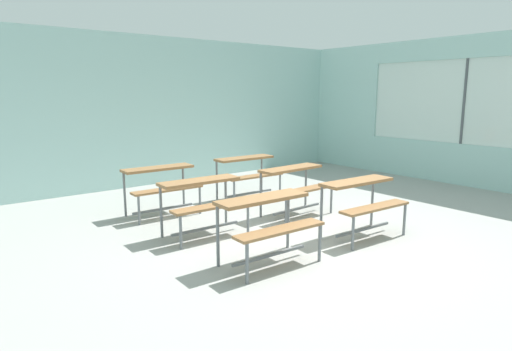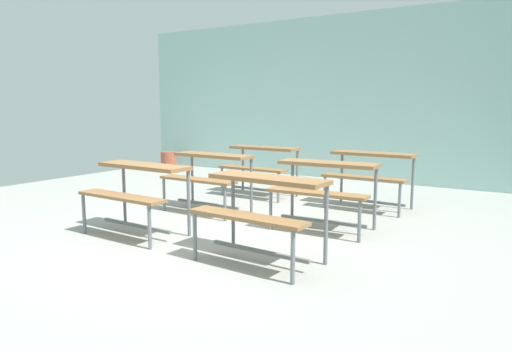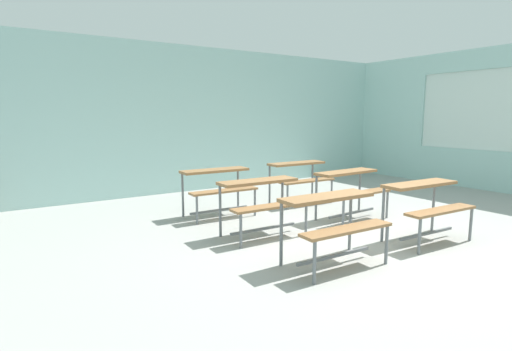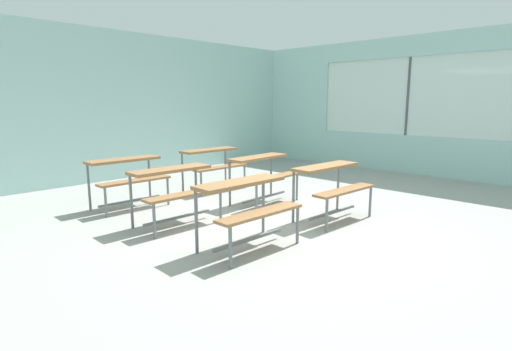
% 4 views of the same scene
% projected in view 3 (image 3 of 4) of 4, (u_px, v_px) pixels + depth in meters
% --- Properties ---
extents(ground, '(10.00, 9.00, 0.05)m').
position_uv_depth(ground, '(363.00, 245.00, 5.04)').
color(ground, '#9E9E99').
extents(wall_back, '(10.00, 0.12, 3.00)m').
position_uv_depth(wall_back, '(203.00, 120.00, 8.52)').
color(wall_back, '#A8D1CC').
rests_on(wall_back, ground).
extents(desk_bench_r0c0, '(1.12, 0.63, 0.74)m').
position_uv_depth(desk_bench_r0c0, '(333.00, 213.00, 4.24)').
color(desk_bench_r0c0, olive).
rests_on(desk_bench_r0c0, ground).
extents(desk_bench_r0c1, '(1.13, 0.65, 0.74)m').
position_uv_depth(desk_bench_r0c1, '(427.00, 198.00, 5.05)').
color(desk_bench_r0c1, olive).
rests_on(desk_bench_r0c1, ground).
extents(desk_bench_r1c0, '(1.12, 0.63, 0.74)m').
position_uv_depth(desk_bench_r1c0, '(262.00, 194.00, 5.26)').
color(desk_bench_r1c0, olive).
rests_on(desk_bench_r1c0, ground).
extents(desk_bench_r1c1, '(1.12, 0.63, 0.74)m').
position_uv_depth(desk_bench_r1c1, '(351.00, 183.00, 6.12)').
color(desk_bench_r1c1, olive).
rests_on(desk_bench_r1c1, ground).
extents(desk_bench_r2c0, '(1.12, 0.62, 0.74)m').
position_uv_depth(desk_bench_r2c0, '(218.00, 181.00, 6.31)').
color(desk_bench_r2c0, olive).
rests_on(desk_bench_r2c0, ground).
extents(desk_bench_r2c1, '(1.12, 0.62, 0.74)m').
position_uv_depth(desk_bench_r2c1, '(300.00, 173.00, 7.24)').
color(desk_bench_r2c1, olive).
rests_on(desk_bench_r2c1, ground).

